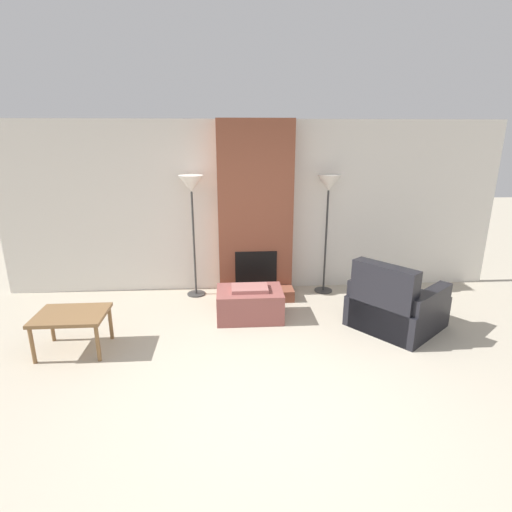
# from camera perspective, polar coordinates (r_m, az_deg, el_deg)

# --- Properties ---
(ground_plane) EXTENTS (24.00, 24.00, 0.00)m
(ground_plane) POSITION_cam_1_polar(r_m,az_deg,el_deg) (3.90, 2.91, -20.64)
(ground_plane) COLOR #B2A893
(wall_back) EXTENTS (7.65, 0.06, 2.60)m
(wall_back) POSITION_cam_1_polar(r_m,az_deg,el_deg) (6.19, -0.25, 6.91)
(wall_back) COLOR silver
(wall_back) RESTS_ON ground_plane
(fireplace) EXTENTS (1.10, 0.67, 2.60)m
(fireplace) POSITION_cam_1_polar(r_m,az_deg,el_deg) (5.98, -0.11, 5.86)
(fireplace) COLOR brown
(fireplace) RESTS_ON ground_plane
(ottoman) EXTENTS (0.87, 0.59, 0.45)m
(ottoman) POSITION_cam_1_polar(r_m,az_deg,el_deg) (5.40, -0.91, -6.77)
(ottoman) COLOR #8C4C47
(ottoman) RESTS_ON ground_plane
(armchair) EXTENTS (1.36, 1.36, 0.91)m
(armchair) POSITION_cam_1_polar(r_m,az_deg,el_deg) (5.40, 19.09, -6.94)
(armchair) COLOR black
(armchair) RESTS_ON ground_plane
(side_table) EXTENTS (0.77, 0.58, 0.46)m
(side_table) POSITION_cam_1_polar(r_m,az_deg,el_deg) (4.99, -24.88, -8.04)
(side_table) COLOR brown
(side_table) RESTS_ON ground_plane
(floor_lamp_left) EXTENTS (0.36, 0.36, 1.83)m
(floor_lamp_left) POSITION_cam_1_polar(r_m,az_deg,el_deg) (5.89, -9.20, 9.11)
(floor_lamp_left) COLOR #333333
(floor_lamp_left) RESTS_ON ground_plane
(floor_lamp_right) EXTENTS (0.36, 0.36, 1.82)m
(floor_lamp_right) POSITION_cam_1_polar(r_m,az_deg,el_deg) (6.05, 10.32, 9.24)
(floor_lamp_right) COLOR #333333
(floor_lamp_right) RESTS_ON ground_plane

